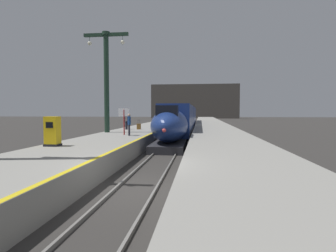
{
  "coord_description": "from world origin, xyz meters",
  "views": [
    {
      "loc": [
        2.36,
        -9.51,
        2.93
      ],
      "look_at": [
        -0.09,
        10.9,
        1.8
      ],
      "focal_mm": 28.81,
      "sensor_mm": 36.0,
      "label": 1
    }
  ],
  "objects_px": {
    "passenger_near_edge": "(126,120)",
    "station_column_mid": "(106,72)",
    "passenger_mid_platform": "(129,123)",
    "rolling_suitcase": "(139,126)",
    "ticket_machine_yellow": "(52,132)",
    "departure_info_board": "(124,116)",
    "highspeed_train_main": "(183,119)"
  },
  "relations": [
    {
      "from": "passenger_mid_platform",
      "to": "passenger_near_edge",
      "type": "bearing_deg",
      "value": 107.26
    },
    {
      "from": "departure_info_board",
      "to": "passenger_mid_platform",
      "type": "bearing_deg",
      "value": -48.14
    },
    {
      "from": "passenger_near_edge",
      "to": "ticket_machine_yellow",
      "type": "xyz_separation_m",
      "value": [
        -0.35,
        -13.4,
        -0.25
      ]
    },
    {
      "from": "ticket_machine_yellow",
      "to": "station_column_mid",
      "type": "bearing_deg",
      "value": 92.1
    },
    {
      "from": "passenger_near_edge",
      "to": "departure_info_board",
      "type": "bearing_deg",
      "value": -76.05
    },
    {
      "from": "highspeed_train_main",
      "to": "passenger_near_edge",
      "type": "relative_size",
      "value": 22.54
    },
    {
      "from": "highspeed_train_main",
      "to": "ticket_machine_yellow",
      "type": "height_order",
      "value": "highspeed_train_main"
    },
    {
      "from": "highspeed_train_main",
      "to": "departure_info_board",
      "type": "relative_size",
      "value": 17.97
    },
    {
      "from": "passenger_mid_platform",
      "to": "rolling_suitcase",
      "type": "xyz_separation_m",
      "value": [
        -0.88,
        7.1,
        -0.69
      ]
    },
    {
      "from": "passenger_near_edge",
      "to": "rolling_suitcase",
      "type": "bearing_deg",
      "value": 13.17
    },
    {
      "from": "station_column_mid",
      "to": "passenger_mid_platform",
      "type": "height_order",
      "value": "station_column_mid"
    },
    {
      "from": "ticket_machine_yellow",
      "to": "departure_info_board",
      "type": "xyz_separation_m",
      "value": [
        1.88,
        7.25,
        0.77
      ]
    },
    {
      "from": "rolling_suitcase",
      "to": "ticket_machine_yellow",
      "type": "height_order",
      "value": "ticket_machine_yellow"
    },
    {
      "from": "highspeed_train_main",
      "to": "station_column_mid",
      "type": "height_order",
      "value": "station_column_mid"
    },
    {
      "from": "passenger_mid_platform",
      "to": "rolling_suitcase",
      "type": "height_order",
      "value": "passenger_mid_platform"
    },
    {
      "from": "highspeed_train_main",
      "to": "ticket_machine_yellow",
      "type": "xyz_separation_m",
      "value": [
        -5.55,
        -22.35,
        -0.14
      ]
    },
    {
      "from": "ticket_machine_yellow",
      "to": "departure_info_board",
      "type": "bearing_deg",
      "value": 75.47
    },
    {
      "from": "passenger_near_edge",
      "to": "rolling_suitcase",
      "type": "xyz_separation_m",
      "value": [
        1.23,
        0.29,
        -0.69
      ]
    },
    {
      "from": "station_column_mid",
      "to": "rolling_suitcase",
      "type": "bearing_deg",
      "value": 65.08
    },
    {
      "from": "rolling_suitcase",
      "to": "departure_info_board",
      "type": "relative_size",
      "value": 0.46
    },
    {
      "from": "highspeed_train_main",
      "to": "station_column_mid",
      "type": "xyz_separation_m",
      "value": [
        -5.9,
        -12.82,
        4.46
      ]
    },
    {
      "from": "passenger_near_edge",
      "to": "station_column_mid",
      "type": "bearing_deg",
      "value": -100.25
    },
    {
      "from": "rolling_suitcase",
      "to": "departure_info_board",
      "type": "distance_m",
      "value": 6.56
    },
    {
      "from": "station_column_mid",
      "to": "passenger_near_edge",
      "type": "height_order",
      "value": "station_column_mid"
    },
    {
      "from": "passenger_near_edge",
      "to": "passenger_mid_platform",
      "type": "xyz_separation_m",
      "value": [
        2.11,
        -6.81,
        0.0
      ]
    },
    {
      "from": "passenger_near_edge",
      "to": "ticket_machine_yellow",
      "type": "relative_size",
      "value": 1.06
    },
    {
      "from": "passenger_mid_platform",
      "to": "rolling_suitcase",
      "type": "relative_size",
      "value": 1.72
    },
    {
      "from": "station_column_mid",
      "to": "departure_info_board",
      "type": "distance_m",
      "value": 4.99
    },
    {
      "from": "passenger_near_edge",
      "to": "passenger_mid_platform",
      "type": "distance_m",
      "value": 7.13
    },
    {
      "from": "highspeed_train_main",
      "to": "rolling_suitcase",
      "type": "height_order",
      "value": "highspeed_train_main"
    },
    {
      "from": "station_column_mid",
      "to": "ticket_machine_yellow",
      "type": "distance_m",
      "value": 10.59
    },
    {
      "from": "passenger_near_edge",
      "to": "departure_info_board",
      "type": "height_order",
      "value": "departure_info_board"
    }
  ]
}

